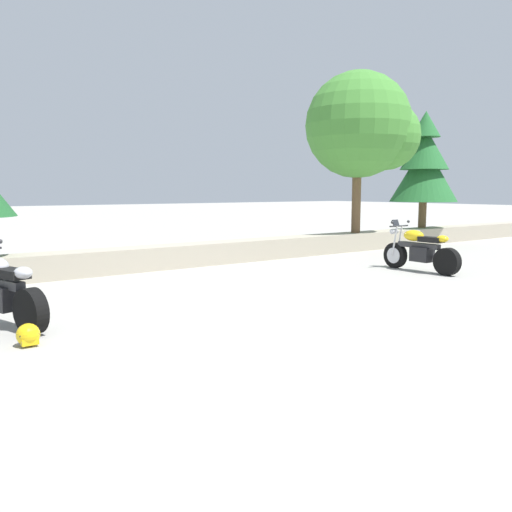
# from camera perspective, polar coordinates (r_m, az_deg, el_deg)

# --- Properties ---
(ground_plane) EXTENTS (120.00, 120.00, 0.00)m
(ground_plane) POSITION_cam_1_polar(r_m,az_deg,el_deg) (8.79, 1.74, -5.26)
(ground_plane) COLOR #A3A099
(stone_wall) EXTENTS (36.00, 0.80, 0.55)m
(stone_wall) POSITION_cam_1_polar(r_m,az_deg,el_deg) (12.83, -11.42, -0.21)
(stone_wall) COLOR #A89E89
(stone_wall) RESTS_ON ground
(motorcycle_silver_near_left) EXTENTS (0.90, 2.02, 1.18)m
(motorcycle_silver_near_left) POSITION_cam_1_polar(r_m,az_deg,el_deg) (8.16, -25.87, -3.49)
(motorcycle_silver_near_left) COLOR black
(motorcycle_silver_near_left) RESTS_ON ground
(motorcycle_yellow_centre) EXTENTS (0.67, 2.06, 1.18)m
(motorcycle_yellow_centre) POSITION_cam_1_polar(r_m,az_deg,el_deg) (12.82, 17.33, 0.55)
(motorcycle_yellow_centre) COLOR black
(motorcycle_yellow_centre) RESTS_ON ground
(rider_helmet) EXTENTS (0.28, 0.28, 0.28)m
(rider_helmet) POSITION_cam_1_polar(r_m,az_deg,el_deg) (7.03, -23.50, -7.89)
(rider_helmet) COLOR yellow
(rider_helmet) RESTS_ON ground
(leafy_tree_mid_left) EXTENTS (3.41, 3.25, 4.96)m
(leafy_tree_mid_left) POSITION_cam_1_polar(r_m,az_deg,el_deg) (16.98, 11.66, 13.51)
(leafy_tree_mid_left) COLOR brown
(leafy_tree_mid_left) RESTS_ON stone_wall
(pine_tree_mid_right) EXTENTS (2.34, 2.34, 4.09)m
(pine_tree_mid_right) POSITION_cam_1_polar(r_m,az_deg,el_deg) (19.73, 17.82, 9.51)
(pine_tree_mid_right) COLOR brown
(pine_tree_mid_right) RESTS_ON stone_wall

